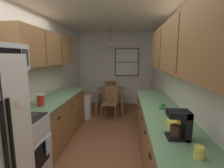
# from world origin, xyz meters

# --- Properties ---
(ground_plane) EXTENTS (12.00, 12.00, 0.00)m
(ground_plane) POSITION_xyz_m (0.00, 1.00, 0.00)
(ground_plane) COLOR brown
(wall_left) EXTENTS (0.10, 9.00, 2.55)m
(wall_left) POSITION_xyz_m (-1.35, 1.00, 1.27)
(wall_left) COLOR white
(wall_left) RESTS_ON ground
(wall_right) EXTENTS (0.10, 9.00, 2.55)m
(wall_right) POSITION_xyz_m (1.35, 1.00, 1.27)
(wall_right) COLOR white
(wall_right) RESTS_ON ground
(wall_back) EXTENTS (4.40, 0.10, 2.55)m
(wall_back) POSITION_xyz_m (0.00, 3.65, 1.27)
(wall_back) COLOR white
(wall_back) RESTS_ON ground
(ceiling_slab) EXTENTS (4.40, 9.00, 0.08)m
(ceiling_slab) POSITION_xyz_m (0.00, 1.00, 2.59)
(ceiling_slab) COLOR white
(stove_range) EXTENTS (0.66, 0.63, 1.10)m
(stove_range) POSITION_xyz_m (-0.99, -0.50, 0.47)
(stove_range) COLOR silver
(stove_range) RESTS_ON ground
(microwave_over_range) EXTENTS (0.39, 0.63, 0.35)m
(microwave_over_range) POSITION_xyz_m (-1.11, -0.50, 1.70)
(microwave_over_range) COLOR silver
(counter_left) EXTENTS (0.64, 2.03, 0.90)m
(counter_left) POSITION_xyz_m (-1.00, 0.82, 0.45)
(counter_left) COLOR olive
(counter_left) RESTS_ON ground
(upper_cabinets_left) EXTENTS (0.33, 2.11, 0.63)m
(upper_cabinets_left) POSITION_xyz_m (-1.14, 0.77, 1.86)
(upper_cabinets_left) COLOR olive
(counter_right) EXTENTS (0.64, 3.33, 0.90)m
(counter_right) POSITION_xyz_m (1.00, 0.00, 0.45)
(counter_right) COLOR olive
(counter_right) RESTS_ON ground
(upper_cabinets_right) EXTENTS (0.33, 3.01, 0.71)m
(upper_cabinets_right) POSITION_xyz_m (1.14, -0.05, 1.86)
(upper_cabinets_right) COLOR olive
(dining_table) EXTENTS (0.82, 0.76, 0.72)m
(dining_table) POSITION_xyz_m (-0.07, 2.61, 0.60)
(dining_table) COLOR brown
(dining_table) RESTS_ON ground
(dining_chair_near) EXTENTS (0.44, 0.44, 0.90)m
(dining_chair_near) POSITION_xyz_m (-0.01, 2.03, 0.50)
(dining_chair_near) COLOR brown
(dining_chair_near) RESTS_ON ground
(dining_chair_far) EXTENTS (0.45, 0.45, 0.90)m
(dining_chair_far) POSITION_xyz_m (-0.14, 3.20, 0.50)
(dining_chair_far) COLOR brown
(dining_chair_far) RESTS_ON ground
(pendant_light) EXTENTS (0.32, 0.32, 0.54)m
(pendant_light) POSITION_xyz_m (-0.07, 2.61, 2.06)
(pendant_light) COLOR black
(back_window) EXTENTS (0.86, 0.05, 0.98)m
(back_window) POSITION_xyz_m (0.42, 3.58, 1.51)
(back_window) COLOR brown
(trash_bin) EXTENTS (0.29, 0.29, 0.64)m
(trash_bin) POSITION_xyz_m (-0.70, 1.98, 0.32)
(trash_bin) COLOR silver
(trash_bin) RESTS_ON ground
(storage_canister) EXTENTS (0.12, 0.12, 0.20)m
(storage_canister) POSITION_xyz_m (-1.00, 0.17, 1.00)
(storage_canister) COLOR red
(storage_canister) RESTS_ON counter_left
(dish_towel) EXTENTS (0.02, 0.16, 0.24)m
(dish_towel) POSITION_xyz_m (-0.64, -0.35, 0.50)
(dish_towel) COLOR silver
(coffee_maker) EXTENTS (0.22, 0.18, 0.29)m
(coffee_maker) POSITION_xyz_m (0.99, -0.79, 1.05)
(coffee_maker) COLOR black
(coffee_maker) RESTS_ON counter_right
(mug_by_coffeemaker) EXTENTS (0.11, 0.08, 0.10)m
(mug_by_coffeemaker) POSITION_xyz_m (1.03, -1.13, 0.95)
(mug_by_coffeemaker) COLOR #E5CC4C
(mug_by_coffeemaker) RESTS_ON counter_right
(mug_spare) EXTENTS (0.12, 0.08, 0.10)m
(mug_spare) POSITION_xyz_m (0.99, 0.16, 0.95)
(mug_spare) COLOR #3F7F4C
(mug_spare) RESTS_ON counter_right
(fruit_bowl) EXTENTS (0.24, 0.24, 0.09)m
(fruit_bowl) POSITION_xyz_m (1.05, -0.46, 0.94)
(fruit_bowl) COLOR #E5D14C
(fruit_bowl) RESTS_ON counter_right
(table_serving_bowl) EXTENTS (0.21, 0.21, 0.06)m
(table_serving_bowl) POSITION_xyz_m (-0.13, 2.63, 0.75)
(table_serving_bowl) COLOR #E0D14C
(table_serving_bowl) RESTS_ON dining_table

